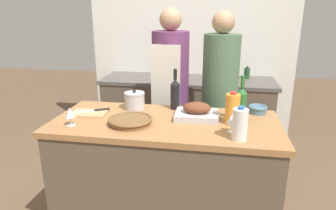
{
  "coord_description": "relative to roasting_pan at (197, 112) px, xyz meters",
  "views": [
    {
      "loc": [
        0.35,
        -1.9,
        1.62
      ],
      "look_at": [
        0.0,
        0.11,
        0.99
      ],
      "focal_mm": 32.0,
      "sensor_mm": 36.0,
      "label": 1
    }
  ],
  "objects": [
    {
      "name": "stand_mixer",
      "position": [
        -0.38,
        1.42,
        0.07
      ],
      "size": [
        0.18,
        0.14,
        0.31
      ],
      "color": "#B22323",
      "rests_on": "back_counter"
    },
    {
      "name": "wine_bottle_dark",
      "position": [
        0.3,
        0.01,
        0.08
      ],
      "size": [
        0.07,
        0.07,
        0.31
      ],
      "color": "#28662D",
      "rests_on": "kitchen_island"
    },
    {
      "name": "roasting_pan",
      "position": [
        0.0,
        0.0,
        0.0
      ],
      "size": [
        0.3,
        0.23,
        0.12
      ],
      "color": "#BCBCC1",
      "rests_on": "kitchen_island"
    },
    {
      "name": "back_wall",
      "position": [
        -0.21,
        1.68,
        0.32
      ],
      "size": [
        2.44,
        0.1,
        2.55
      ],
      "color": "silver",
      "rests_on": "ground_plane"
    },
    {
      "name": "milk_jug",
      "position": [
        0.27,
        -0.32,
        0.05
      ],
      "size": [
        0.09,
        0.09,
        0.21
      ],
      "color": "white",
      "rests_on": "kitchen_island"
    },
    {
      "name": "person_cook_aproned",
      "position": [
        -0.29,
        0.63,
        -0.03
      ],
      "size": [
        0.33,
        0.34,
        1.65
      ],
      "rotation": [
        0.0,
        0.0,
        -0.12
      ],
      "color": "beige",
      "rests_on": "ground_plane"
    },
    {
      "name": "wicker_basket",
      "position": [
        -0.43,
        -0.18,
        -0.02
      ],
      "size": [
        0.29,
        0.29,
        0.04
      ],
      "color": "brown",
      "rests_on": "kitchen_island"
    },
    {
      "name": "stock_pot",
      "position": [
        -0.49,
        0.14,
        0.02
      ],
      "size": [
        0.16,
        0.16,
        0.15
      ],
      "color": "#B7B7BC",
      "rests_on": "kitchen_island"
    },
    {
      "name": "kitchen_island",
      "position": [
        -0.21,
        -0.08,
        -0.5
      ],
      "size": [
        1.55,
        0.7,
        0.91
      ],
      "color": "brown",
      "rests_on": "ground_plane"
    },
    {
      "name": "condiment_bottle_extra",
      "position": [
        0.16,
        1.4,
        0.03
      ],
      "size": [
        0.05,
        0.05,
        0.2
      ],
      "color": "#234C28",
      "rests_on": "back_counter"
    },
    {
      "name": "wine_glass_right",
      "position": [
        0.23,
        -0.21,
        0.04
      ],
      "size": [
        0.06,
        0.06,
        0.12
      ],
      "color": "silver",
      "rests_on": "kitchen_island"
    },
    {
      "name": "condiment_bottle_short",
      "position": [
        0.34,
        1.48,
        -0.0
      ],
      "size": [
        0.06,
        0.06,
        0.13
      ],
      "color": "#234C28",
      "rests_on": "back_counter"
    },
    {
      "name": "person_cook_guest",
      "position": [
        0.15,
        0.61,
        -0.04
      ],
      "size": [
        0.31,
        0.31,
        1.63
      ],
      "rotation": [
        0.0,
        0.0,
        -0.0
      ],
      "color": "beige",
      "rests_on": "ground_plane"
    },
    {
      "name": "juice_jug",
      "position": [
        0.24,
        -0.06,
        0.06
      ],
      "size": [
        0.09,
        0.09,
        0.22
      ],
      "color": "orange",
      "rests_on": "kitchen_island"
    },
    {
      "name": "back_counter",
      "position": [
        -0.21,
        1.33,
        -0.5
      ],
      "size": [
        1.94,
        0.6,
        0.89
      ],
      "color": "brown",
      "rests_on": "ground_plane"
    },
    {
      "name": "wine_glass_left",
      "position": [
        -0.8,
        -0.27,
        0.04
      ],
      "size": [
        0.06,
        0.06,
        0.12
      ],
      "color": "silver",
      "rests_on": "kitchen_island"
    },
    {
      "name": "condiment_bottle_tall",
      "position": [
        0.45,
        1.48,
        -0.0
      ],
      "size": [
        0.07,
        0.07,
        0.14
      ],
      "color": "#234C28",
      "rests_on": "back_counter"
    },
    {
      "name": "wine_bottle_green",
      "position": [
        -0.18,
        0.19,
        0.08
      ],
      "size": [
        0.07,
        0.07,
        0.31
      ],
      "color": "black",
      "rests_on": "kitchen_island"
    },
    {
      "name": "knife_chef",
      "position": [
        -0.77,
        -0.02,
        -0.02
      ],
      "size": [
        0.28,
        0.17,
        0.01
      ],
      "color": "#B7B7BC",
      "rests_on": "cutting_board"
    },
    {
      "name": "mixing_bowl",
      "position": [
        0.43,
        0.19,
        -0.01
      ],
      "size": [
        0.14,
        0.14,
        0.06
      ],
      "color": "slate",
      "rests_on": "kitchen_island"
    },
    {
      "name": "cutting_board",
      "position": [
        -0.78,
        -0.05,
        -0.04
      ],
      "size": [
        0.27,
        0.19,
        0.02
      ],
      "color": "tan",
      "rests_on": "kitchen_island"
    }
  ]
}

